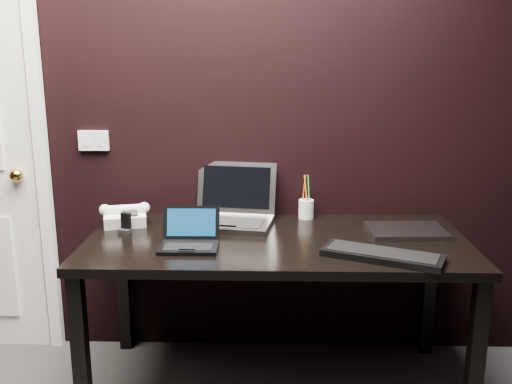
{
  "coord_description": "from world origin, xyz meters",
  "views": [
    {
      "loc": [
        0.27,
        -1.03,
        1.54
      ],
      "look_at": [
        0.21,
        1.35,
        0.96
      ],
      "focal_mm": 40.0,
      "sensor_mm": 36.0,
      "label": 1
    }
  ],
  "objects_px": {
    "silver_laptop": "(231,213)",
    "pen_cup": "(306,208)",
    "closed_laptop": "(406,231)",
    "mobile_phone": "(126,225)",
    "netbook": "(189,240)",
    "desk": "(276,255)",
    "ext_keyboard": "(382,255)",
    "desk_phone": "(125,216)"
  },
  "relations": [
    {
      "from": "silver_laptop",
      "to": "pen_cup",
      "type": "bearing_deg",
      "value": 14.81
    },
    {
      "from": "closed_laptop",
      "to": "pen_cup",
      "type": "relative_size",
      "value": 1.6
    },
    {
      "from": "desk",
      "to": "pen_cup",
      "type": "xyz_separation_m",
      "value": [
        0.15,
        0.32,
        0.13
      ]
    },
    {
      "from": "netbook",
      "to": "silver_laptop",
      "type": "distance_m",
      "value": 0.39
    },
    {
      "from": "desk_phone",
      "to": "mobile_phone",
      "type": "height_order",
      "value": "desk_phone"
    },
    {
      "from": "closed_laptop",
      "to": "mobile_phone",
      "type": "xyz_separation_m",
      "value": [
        -1.29,
        -0.02,
        0.02
      ]
    },
    {
      "from": "pen_cup",
      "to": "netbook",
      "type": "bearing_deg",
      "value": -138.97
    },
    {
      "from": "desk",
      "to": "ext_keyboard",
      "type": "relative_size",
      "value": 3.37
    },
    {
      "from": "ext_keyboard",
      "to": "mobile_phone",
      "type": "relative_size",
      "value": 5.45
    },
    {
      "from": "silver_laptop",
      "to": "mobile_phone",
      "type": "xyz_separation_m",
      "value": [
        -0.48,
        -0.16,
        -0.02
      ]
    },
    {
      "from": "mobile_phone",
      "to": "pen_cup",
      "type": "height_order",
      "value": "pen_cup"
    },
    {
      "from": "pen_cup",
      "to": "silver_laptop",
      "type": "bearing_deg",
      "value": -165.19
    },
    {
      "from": "ext_keyboard",
      "to": "pen_cup",
      "type": "height_order",
      "value": "pen_cup"
    },
    {
      "from": "netbook",
      "to": "closed_laptop",
      "type": "distance_m",
      "value": 0.99
    },
    {
      "from": "pen_cup",
      "to": "desk",
      "type": "bearing_deg",
      "value": -115.01
    },
    {
      "from": "ext_keyboard",
      "to": "mobile_phone",
      "type": "distance_m",
      "value": 1.16
    },
    {
      "from": "pen_cup",
      "to": "ext_keyboard",
      "type": "bearing_deg",
      "value": -64.56
    },
    {
      "from": "netbook",
      "to": "pen_cup",
      "type": "distance_m",
      "value": 0.69
    },
    {
      "from": "ext_keyboard",
      "to": "pen_cup",
      "type": "xyz_separation_m",
      "value": [
        -0.27,
        0.57,
        0.04
      ]
    },
    {
      "from": "silver_laptop",
      "to": "desk_phone",
      "type": "distance_m",
      "value": 0.51
    },
    {
      "from": "netbook",
      "to": "ext_keyboard",
      "type": "height_order",
      "value": "netbook"
    },
    {
      "from": "netbook",
      "to": "closed_laptop",
      "type": "height_order",
      "value": "netbook"
    },
    {
      "from": "netbook",
      "to": "mobile_phone",
      "type": "bearing_deg",
      "value": 148.81
    },
    {
      "from": "silver_laptop",
      "to": "ext_keyboard",
      "type": "xyz_separation_m",
      "value": [
        0.64,
        -0.48,
        -0.04
      ]
    },
    {
      "from": "desk",
      "to": "mobile_phone",
      "type": "relative_size",
      "value": 18.36
    },
    {
      "from": "mobile_phone",
      "to": "pen_cup",
      "type": "distance_m",
      "value": 0.89
    },
    {
      "from": "ext_keyboard",
      "to": "closed_laptop",
      "type": "relative_size",
      "value": 1.43
    },
    {
      "from": "silver_laptop",
      "to": "desk",
      "type": "bearing_deg",
      "value": -46.03
    },
    {
      "from": "ext_keyboard",
      "to": "desk_phone",
      "type": "relative_size",
      "value": 2.07
    },
    {
      "from": "mobile_phone",
      "to": "ext_keyboard",
      "type": "bearing_deg",
      "value": -15.67
    },
    {
      "from": "mobile_phone",
      "to": "desk_phone",
      "type": "bearing_deg",
      "value": 105.03
    },
    {
      "from": "desk_phone",
      "to": "pen_cup",
      "type": "distance_m",
      "value": 0.89
    },
    {
      "from": "ext_keyboard",
      "to": "desk_phone",
      "type": "distance_m",
      "value": 1.24
    },
    {
      "from": "desk",
      "to": "mobile_phone",
      "type": "height_order",
      "value": "mobile_phone"
    },
    {
      "from": "silver_laptop",
      "to": "pen_cup",
      "type": "height_order",
      "value": "silver_laptop"
    },
    {
      "from": "desk",
      "to": "pen_cup",
      "type": "relative_size",
      "value": 7.66
    },
    {
      "from": "closed_laptop",
      "to": "pen_cup",
      "type": "distance_m",
      "value": 0.51
    },
    {
      "from": "ext_keyboard",
      "to": "netbook",
      "type": "bearing_deg",
      "value": 171.52
    },
    {
      "from": "desk",
      "to": "mobile_phone",
      "type": "bearing_deg",
      "value": 174.73
    },
    {
      "from": "netbook",
      "to": "mobile_phone",
      "type": "xyz_separation_m",
      "value": [
        -0.32,
        0.2,
        0.0
      ]
    },
    {
      "from": "silver_laptop",
      "to": "ext_keyboard",
      "type": "height_order",
      "value": "silver_laptop"
    },
    {
      "from": "ext_keyboard",
      "to": "desk_phone",
      "type": "height_order",
      "value": "desk_phone"
    }
  ]
}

